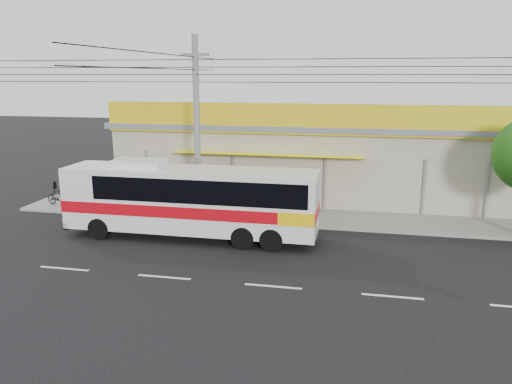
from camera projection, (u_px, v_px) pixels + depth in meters
ground at (284, 261)px, 19.62m from camera, size 120.00×120.00×0.00m
sidewalk at (302, 217)px, 25.32m from camera, size 30.00×3.20×0.15m
lane_markings at (273, 286)px, 17.24m from camera, size 50.00×0.12×0.01m
storefront_building at (313, 157)px, 30.09m from camera, size 22.60×9.20×5.70m
coach_bus at (194, 197)px, 22.00m from camera, size 11.26×2.42×3.47m
motorbike_red at (207, 205)px, 25.66m from camera, size 1.82×1.07×0.90m
motorbike_dark at (58, 197)px, 27.17m from camera, size 1.72×0.91×0.99m
utility_pole at (195, 70)px, 22.89m from camera, size 34.00×14.00×8.92m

